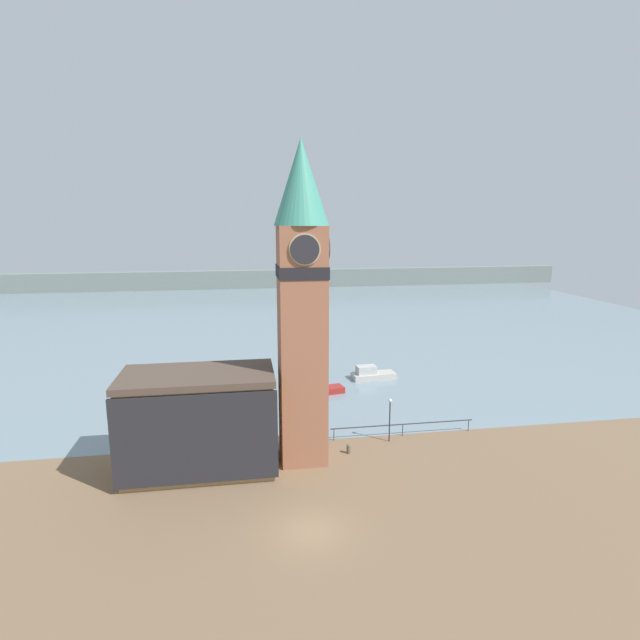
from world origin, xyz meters
TOP-DOWN VIEW (x-y plane):
  - ground_plane at (0.00, 0.00)m, footprint 160.00×160.00m
  - water at (0.00, 72.66)m, footprint 160.00×120.00m
  - far_shoreline at (0.00, 112.66)m, footprint 180.00×3.00m
  - pier_railing at (10.01, 12.41)m, footprint 13.02×0.08m
  - clock_tower at (0.74, 9.55)m, footprint 4.06×4.06m
  - pier_building at (-7.21, 9.07)m, footprint 11.45×6.23m
  - boat_near at (4.71, 24.27)m, footprint 4.71×2.54m
  - boat_far at (11.45, 28.52)m, footprint 5.36×2.45m
  - mooring_bollard_near at (4.53, 9.79)m, footprint 0.33×0.33m
  - lamp_post at (8.49, 11.47)m, footprint 0.32×0.32m

SIDE VIEW (x-z plane):
  - water at x=0.00m, z-range 0.00..0.00m
  - ground_plane at x=0.00m, z-range 0.00..0.00m
  - mooring_bollard_near at x=4.53m, z-range 0.03..0.84m
  - boat_near at x=4.71m, z-range -0.17..1.15m
  - boat_far at x=11.45m, z-range -0.23..1.41m
  - pier_railing at x=10.01m, z-range 0.42..1.51m
  - far_shoreline at x=0.00m, z-range 0.00..5.00m
  - lamp_post at x=8.49m, z-range 0.78..4.65m
  - pier_building at x=-7.21m, z-range 0.02..7.68m
  - clock_tower at x=0.74m, z-range 0.79..25.35m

